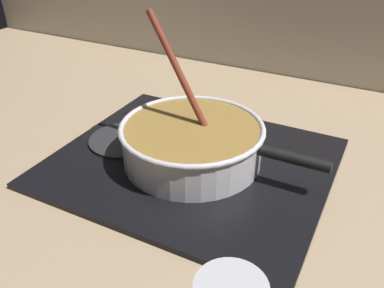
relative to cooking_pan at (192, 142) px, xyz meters
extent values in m
cube|color=#9E8466|center=(-0.02, -0.19, -0.08)|extent=(2.40, 1.60, 0.04)
cube|color=black|center=(0.00, 0.00, -0.05)|extent=(0.56, 0.48, 0.01)
torus|color=#592D0C|center=(0.00, 0.00, -0.04)|extent=(0.19, 0.19, 0.01)
cylinder|color=#262628|center=(-0.17, 0.00, -0.04)|extent=(0.16, 0.16, 0.01)
cylinder|color=silver|center=(0.00, 0.00, -0.01)|extent=(0.29, 0.29, 0.08)
cylinder|color=olive|center=(0.00, 0.00, 0.00)|extent=(0.27, 0.27, 0.07)
torus|color=silver|center=(0.00, 0.00, 0.03)|extent=(0.30, 0.30, 0.01)
cylinder|color=black|center=(0.21, 0.00, 0.02)|extent=(0.13, 0.02, 0.02)
cylinder|color=#E5CC7A|center=(-0.05, -0.07, 0.02)|extent=(0.03, 0.03, 0.01)
cylinder|color=#E5CC7A|center=(-0.05, 0.00, 0.02)|extent=(0.03, 0.03, 0.01)
cylinder|color=beige|center=(0.04, 0.01, 0.02)|extent=(0.04, 0.04, 0.01)
cylinder|color=#EDD88C|center=(0.11, -0.02, 0.02)|extent=(0.04, 0.04, 0.01)
cylinder|color=beige|center=(0.00, 0.01, 0.02)|extent=(0.03, 0.03, 0.01)
cylinder|color=beige|center=(0.02, 0.07, 0.02)|extent=(0.04, 0.04, 0.01)
cylinder|color=#EDD88C|center=(0.02, -0.11, 0.02)|extent=(0.03, 0.03, 0.01)
cylinder|color=#E5CC7A|center=(-0.04, 0.09, 0.02)|extent=(0.03, 0.03, 0.01)
cylinder|color=maroon|center=(-0.05, 0.03, 0.13)|extent=(0.16, 0.04, 0.23)
cube|color=brown|center=(0.03, 0.02, 0.02)|extent=(0.05, 0.03, 0.01)
camera|label=1|loc=(0.33, -0.64, 0.43)|focal=38.18mm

